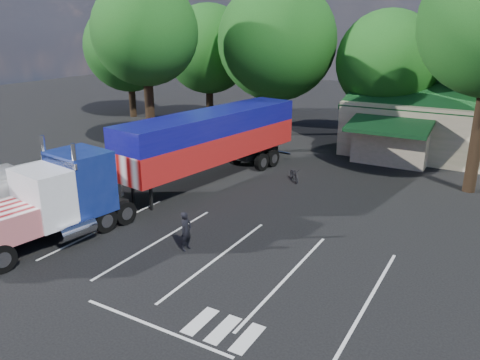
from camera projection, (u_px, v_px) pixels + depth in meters
The scene contains 10 objects.
ground at pixel (227, 201), 26.13m from camera, with size 120.00×120.00×0.00m, color black.
tree_row_a at pixel (129, 47), 47.90m from camera, with size 9.00×9.00×11.68m.
tree_row_b at pixel (209, 49), 44.69m from camera, with size 8.40×8.40×11.35m.
tree_row_c at pixel (277, 41), 39.28m from camera, with size 10.00×10.00×13.05m.
tree_row_d at pixel (388, 62), 36.51m from camera, with size 8.00×8.00×10.60m.
tree_near_left at pixel (145, 33), 33.29m from camera, with size 7.60×7.60×12.65m.
semi_truck at pixel (179, 150), 26.56m from camera, with size 5.85×21.98×4.57m.
woman at pixel (186, 231), 20.17m from camera, with size 0.64×0.42×1.75m, color black.
bicycle at pixel (294, 174), 29.32m from camera, with size 0.57×1.63×0.86m, color black.
tour_bus at pixel (16, 197), 22.45m from camera, with size 2.46×10.50×2.92m, color silver.
Camera 1 is at (12.89, -20.78, 9.33)m, focal length 35.00 mm.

